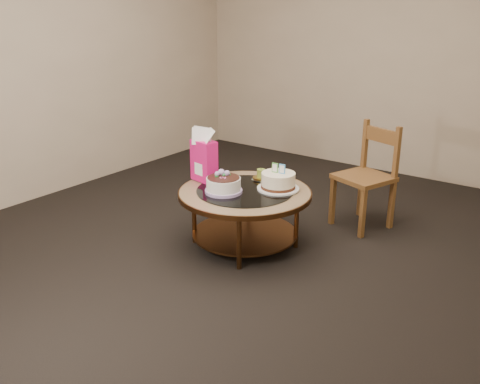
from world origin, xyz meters
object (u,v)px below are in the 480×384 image
Objects in this scene: cream_cake at (278,181)px; dining_chair at (367,176)px; decorated_cake at (224,185)px; gift_bag at (204,155)px; coffee_table at (245,200)px.

dining_chair reaches higher than cream_cake.
decorated_cake is 1.27m from dining_chair.
cream_cake is at bearing 45.65° from decorated_cake.
cream_cake is at bearing -98.12° from dining_chair.
gift_bag reaches higher than cream_cake.
decorated_cake reaches higher than coffee_table.
dining_chair is at bearing 56.68° from cream_cake.
gift_bag is 1.37m from dining_chair.
cream_cake reaches higher than coffee_table.
gift_bag is (-0.40, -0.00, 0.29)m from coffee_table.
decorated_cake is at bearing -126.85° from coffee_table.
decorated_cake is 0.32× the size of dining_chair.
dining_chair is (0.59, 0.93, 0.06)m from coffee_table.
decorated_cake is 0.42m from cream_cake.
dining_chair is (0.39, 0.76, -0.08)m from cream_cake.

